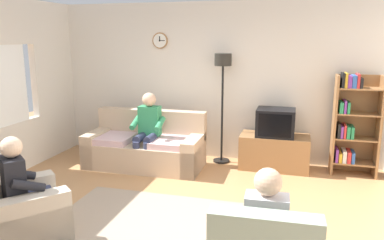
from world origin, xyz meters
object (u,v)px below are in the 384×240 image
at_px(armchair_near_window, 18,213).
at_px(person_on_couch, 148,127).
at_px(tv_stand, 274,152).
at_px(person_in_left_armchair, 24,183).
at_px(tv, 276,122).
at_px(floor_lamp, 223,78).
at_px(person_in_right_armchair, 266,225).
at_px(couch, 146,148).
at_px(bookshelf, 352,123).

bearing_deg(armchair_near_window, person_on_couch, 78.11).
height_order(tv_stand, person_on_couch, person_on_couch).
relative_size(armchair_near_window, person_in_left_armchair, 1.06).
relative_size(tv, person_on_couch, 0.48).
bearing_deg(floor_lamp, person_in_left_armchair, -117.01).
height_order(tv_stand, person_in_right_armchair, person_in_right_armchair).
relative_size(couch, armchair_near_window, 1.61).
xyz_separation_m(couch, person_in_left_armchair, (-0.36, -2.47, 0.29)).
bearing_deg(person_in_left_armchair, person_in_right_armchair, -5.66).
distance_m(couch, bookshelf, 3.30).
bearing_deg(couch, tv, 11.74).
bearing_deg(person_in_right_armchair, couch, 128.69).
height_order(bookshelf, armchair_near_window, bookshelf).
relative_size(tv, person_in_right_armchair, 0.54).
relative_size(floor_lamp, person_in_right_armchair, 1.65).
distance_m(bookshelf, person_in_left_armchair, 4.67).
relative_size(bookshelf, floor_lamp, 0.86).
bearing_deg(bookshelf, floor_lamp, 179.17).
bearing_deg(tv_stand, person_in_left_armchair, -129.80).
xyz_separation_m(floor_lamp, person_in_left_armchair, (-1.54, -3.02, -0.85)).
bearing_deg(tv, armchair_near_window, -130.03).
distance_m(tv, armchair_near_window, 3.90).
relative_size(couch, person_in_right_armchair, 1.70).
bearing_deg(floor_lamp, person_on_couch, -148.58).
height_order(tv_stand, bookshelf, bookshelf).
bearing_deg(person_on_couch, person_in_right_armchair, -51.32).
bearing_deg(person_on_couch, couch, 128.82).
xyz_separation_m(couch, tv, (2.07, 0.43, 0.46)).
xyz_separation_m(person_in_left_armchair, person_in_right_armchair, (2.54, -0.25, 0.00)).
bearing_deg(armchair_near_window, person_in_left_armchair, 50.19).
bearing_deg(couch, floor_lamp, 25.22).
distance_m(floor_lamp, person_on_couch, 1.48).
bearing_deg(person_on_couch, armchair_near_window, -101.89).
bearing_deg(person_in_left_armchair, couch, 81.59).
distance_m(tv, person_on_couch, 2.05).
xyz_separation_m(tv, floor_lamp, (-0.89, 0.12, 0.68)).
height_order(armchair_near_window, person_in_right_armchair, person_in_right_armchair).
bearing_deg(couch, tv_stand, 12.38).
xyz_separation_m(floor_lamp, person_in_right_armchair, (1.00, -3.27, -0.85)).
relative_size(couch, person_in_left_armchair, 1.70).
relative_size(tv, armchair_near_window, 0.50).
height_order(tv, armchair_near_window, tv).
xyz_separation_m(couch, armchair_near_window, (-0.42, -2.53, -0.02)).
xyz_separation_m(tv, person_in_right_armchair, (0.11, -3.15, -0.17)).
bearing_deg(person_in_left_armchair, armchair_near_window, -129.81).
relative_size(bookshelf, person_on_couch, 1.28).
height_order(tv, person_on_couch, person_on_couch).
bearing_deg(bookshelf, person_on_couch, -168.57).
bearing_deg(bookshelf, person_in_left_armchair, -140.19).
height_order(tv_stand, tv, tv).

